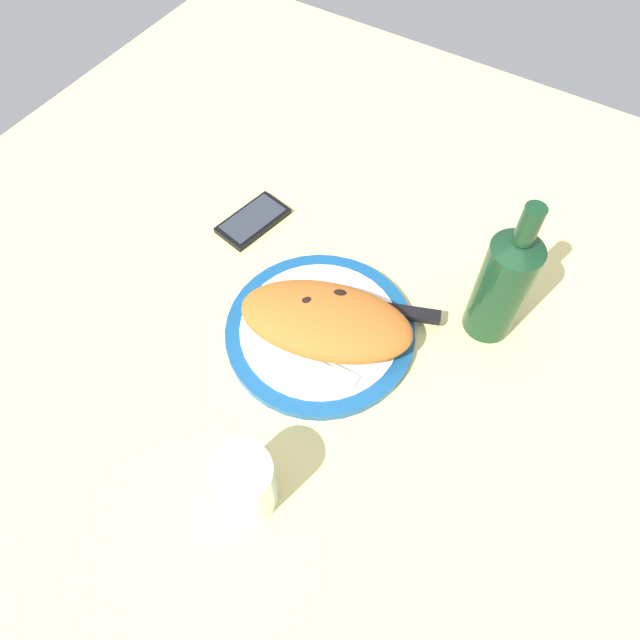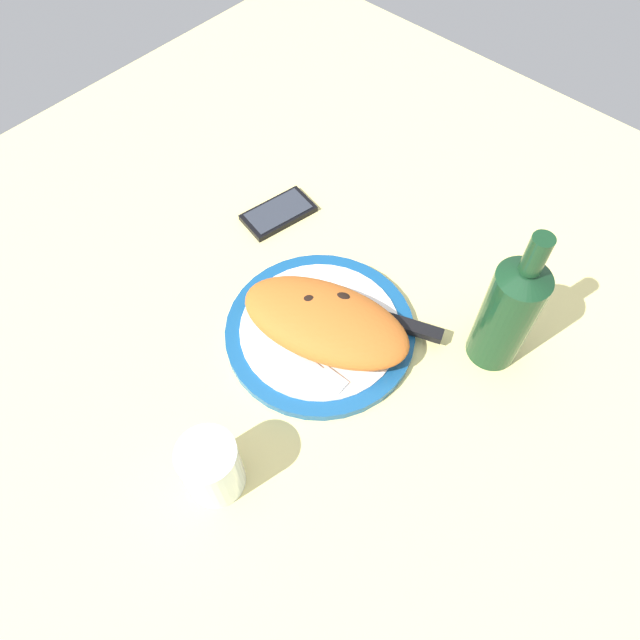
# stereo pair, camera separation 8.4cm
# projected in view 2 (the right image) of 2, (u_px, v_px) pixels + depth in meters

# --- Properties ---
(ground_plane) EXTENTS (1.50, 1.50, 0.03)m
(ground_plane) POSITION_uv_depth(u_px,v_px,m) (320.00, 339.00, 0.88)
(ground_plane) COLOR #E5D684
(plate) EXTENTS (0.28, 0.28, 0.02)m
(plate) POSITION_uv_depth(u_px,v_px,m) (320.00, 331.00, 0.86)
(plate) COLOR navy
(plate) RESTS_ON ground_plane
(calzone) EXTENTS (0.28, 0.20, 0.05)m
(calzone) POSITION_uv_depth(u_px,v_px,m) (325.00, 321.00, 0.83)
(calzone) COLOR #C16023
(calzone) RESTS_ON plate
(fork) EXTENTS (0.16, 0.02, 0.00)m
(fork) POSITION_uv_depth(u_px,v_px,m) (309.00, 362.00, 0.82)
(fork) COLOR silver
(fork) RESTS_ON plate
(knife) EXTENTS (0.22, 0.10, 0.01)m
(knife) POSITION_uv_depth(u_px,v_px,m) (390.00, 321.00, 0.86)
(knife) COLOR silver
(knife) RESTS_ON plate
(smartphone) EXTENTS (0.09, 0.13, 0.01)m
(smartphone) POSITION_uv_depth(u_px,v_px,m) (278.00, 213.00, 0.99)
(smartphone) COLOR black
(smartphone) RESTS_ON ground_plane
(water_glass) EXTENTS (0.07, 0.07, 0.10)m
(water_glass) POSITION_uv_depth(u_px,v_px,m) (213.00, 469.00, 0.71)
(water_glass) COLOR silver
(water_glass) RESTS_ON ground_plane
(wine_bottle) EXTENTS (0.07, 0.07, 0.25)m
(wine_bottle) POSITION_uv_depth(u_px,v_px,m) (509.00, 312.00, 0.77)
(wine_bottle) COLOR #14381E
(wine_bottle) RESTS_ON ground_plane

